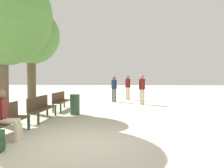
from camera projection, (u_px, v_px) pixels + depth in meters
The scene contains 11 objects.
ground_plane at pixel (81, 143), 5.23m from camera, with size 80.00×80.00×0.00m, color beige.
bench_row_0 at pixel (4, 118), 5.73m from camera, with size 0.44×1.84×0.87m.
bench_row_1 at pixel (41, 106), 8.19m from camera, with size 0.44×1.84×0.87m.
bench_row_2 at pixel (61, 100), 10.66m from camera, with size 0.44×1.84×0.87m.
tree_row_0 at pixel (1, 16), 7.18m from camera, with size 3.31×3.31×5.28m.
tree_row_1 at pixel (31, 37), 9.43m from camera, with size 2.43×2.43×4.61m.
person_seated at pixel (6, 114), 5.41m from camera, with size 0.62×0.35×1.29m.
pedestrian_near at pixel (128, 86), 15.47m from camera, with size 0.35×0.30×1.73m.
pedestrian_mid at pixel (114, 87), 14.13m from camera, with size 0.34×0.29×1.67m.
pedestrian_far at pixel (142, 87), 12.74m from camera, with size 0.35×0.30×1.75m.
trash_bin at pixel (75, 104), 9.31m from camera, with size 0.41×0.41×0.86m.
Camera 1 is at (1.09, -5.13, 1.58)m, focal length 35.00 mm.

